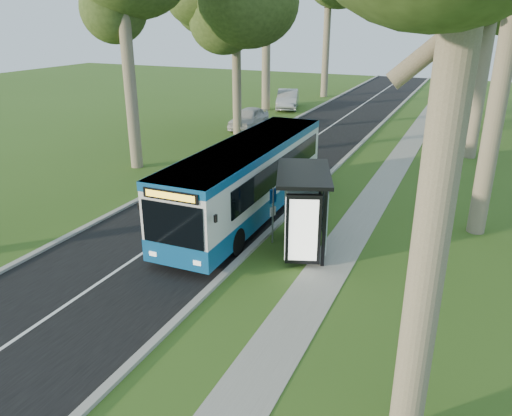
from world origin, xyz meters
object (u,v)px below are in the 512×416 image
Objects in this scene: bus_shelter at (303,199)px; litter_bin at (310,224)px; car_white at (249,118)px; bus at (249,179)px; car_silver at (288,99)px; bus_stop_sign at (273,209)px.

bus_shelter reaches higher than litter_bin.
bus_shelter is at bearing -61.52° from car_white.
litter_bin is (-0.24, 1.73, -1.64)m from bus_shelter.
bus is 2.31× the size of car_silver.
car_silver is (-10.94, 26.51, 0.40)m from litter_bin.
car_silver is at bearing 106.31° from bus.
litter_bin is 28.68m from car_silver.
car_white is (-10.82, 18.86, -1.31)m from bus_shelter.
car_white is at bearing 99.79° from bus_shelter.
bus_shelter is 2.40m from litter_bin.
bus_stop_sign reaches higher than litter_bin.
bus is 3.09× the size of bus_shelter.
bus_shelter is 30.40m from car_silver.
bus is 13.29× the size of litter_bin.
bus reaches higher than litter_bin.
litter_bin is at bearing 77.90° from bus_shelter.
bus_shelter reaches higher than car_white.
bus is 2.93m from bus_stop_sign.
litter_bin is 0.19× the size of car_white.
bus_shelter is at bearing -82.04° from litter_bin.
bus is at bearing -89.76° from car_silver.
car_silver reaches higher than car_white.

